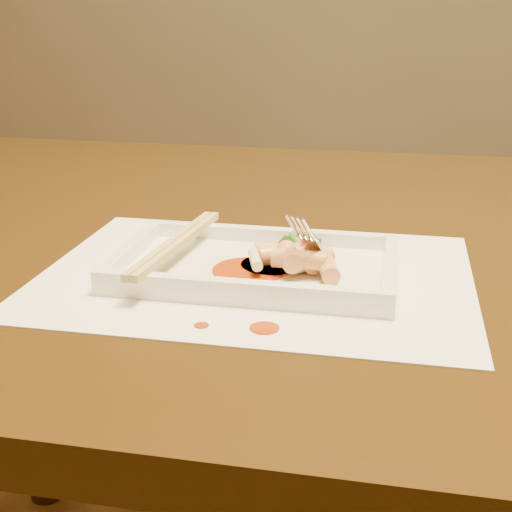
% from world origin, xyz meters
% --- Properties ---
extents(table, '(1.40, 0.90, 0.75)m').
position_xyz_m(table, '(0.00, 0.00, 0.65)').
color(table, black).
rests_on(table, ground).
extents(placemat, '(0.40, 0.30, 0.00)m').
position_xyz_m(placemat, '(-0.06, -0.16, 0.75)').
color(placemat, white).
rests_on(placemat, table).
extents(sauce_splatter_a, '(0.02, 0.02, 0.00)m').
position_xyz_m(sauce_splatter_a, '(-0.03, -0.28, 0.75)').
color(sauce_splatter_a, '#9E2E04').
rests_on(sauce_splatter_a, placemat).
extents(sauce_splatter_b, '(0.01, 0.01, 0.00)m').
position_xyz_m(sauce_splatter_b, '(-0.08, -0.28, 0.75)').
color(sauce_splatter_b, '#9E2E04').
rests_on(sauce_splatter_b, placemat).
extents(plate_base, '(0.26, 0.16, 0.01)m').
position_xyz_m(plate_base, '(-0.06, -0.16, 0.76)').
color(plate_base, white).
rests_on(plate_base, placemat).
extents(plate_rim_far, '(0.26, 0.01, 0.01)m').
position_xyz_m(plate_rim_far, '(-0.06, -0.09, 0.77)').
color(plate_rim_far, white).
rests_on(plate_rim_far, plate_base).
extents(plate_rim_near, '(0.26, 0.01, 0.01)m').
position_xyz_m(plate_rim_near, '(-0.06, -0.24, 0.77)').
color(plate_rim_near, white).
rests_on(plate_rim_near, plate_base).
extents(plate_rim_left, '(0.01, 0.14, 0.01)m').
position_xyz_m(plate_rim_left, '(-0.18, -0.16, 0.77)').
color(plate_rim_left, white).
rests_on(plate_rim_left, plate_base).
extents(plate_rim_right, '(0.01, 0.14, 0.01)m').
position_xyz_m(plate_rim_right, '(0.07, -0.16, 0.77)').
color(plate_rim_right, white).
rests_on(plate_rim_right, plate_base).
extents(veg_piece, '(0.04, 0.03, 0.01)m').
position_xyz_m(veg_piece, '(-0.02, -0.12, 0.77)').
color(veg_piece, black).
rests_on(veg_piece, plate_base).
extents(scallion_white, '(0.02, 0.04, 0.01)m').
position_xyz_m(scallion_white, '(-0.06, -0.18, 0.77)').
color(scallion_white, '#EAEACC').
rests_on(scallion_white, plate_base).
extents(scallion_green, '(0.04, 0.08, 0.01)m').
position_xyz_m(scallion_green, '(-0.02, -0.14, 0.77)').
color(scallion_green, '#289017').
rests_on(scallion_green, plate_base).
extents(chopstick_a, '(0.03, 0.19, 0.01)m').
position_xyz_m(chopstick_a, '(-0.14, -0.16, 0.78)').
color(chopstick_a, tan).
rests_on(chopstick_a, plate_rim_near).
extents(chopstick_b, '(0.03, 0.19, 0.01)m').
position_xyz_m(chopstick_b, '(-0.13, -0.16, 0.78)').
color(chopstick_b, tan).
rests_on(chopstick_b, plate_rim_near).
extents(fork, '(0.09, 0.10, 0.14)m').
position_xyz_m(fork, '(0.01, -0.14, 0.83)').
color(fork, silver).
rests_on(fork, plate_base).
extents(sauce_blob_0, '(0.07, 0.07, 0.00)m').
position_xyz_m(sauce_blob_0, '(-0.06, -0.18, 0.76)').
color(sauce_blob_0, '#9E2E04').
rests_on(sauce_blob_0, plate_base).
extents(sauce_blob_1, '(0.06, 0.06, 0.00)m').
position_xyz_m(sauce_blob_1, '(-0.04, -0.16, 0.76)').
color(sauce_blob_1, '#9E2E04').
rests_on(sauce_blob_1, plate_base).
extents(rice_cake_0, '(0.04, 0.04, 0.02)m').
position_xyz_m(rice_cake_0, '(-0.00, -0.16, 0.77)').
color(rice_cake_0, '#EEB56F').
rests_on(rice_cake_0, plate_base).
extents(rice_cake_1, '(0.04, 0.03, 0.02)m').
position_xyz_m(rice_cake_1, '(-0.04, -0.15, 0.77)').
color(rice_cake_1, '#EEB56F').
rests_on(rice_cake_1, plate_base).
extents(rice_cake_2, '(0.03, 0.04, 0.02)m').
position_xyz_m(rice_cake_2, '(-0.03, -0.17, 0.78)').
color(rice_cake_2, '#EEB56F').
rests_on(rice_cake_2, plate_base).
extents(rice_cake_3, '(0.04, 0.04, 0.02)m').
position_xyz_m(rice_cake_3, '(-0.01, -0.16, 0.77)').
color(rice_cake_3, '#EEB56F').
rests_on(rice_cake_3, plate_base).
extents(rice_cake_4, '(0.03, 0.04, 0.02)m').
position_xyz_m(rice_cake_4, '(0.01, -0.18, 0.77)').
color(rice_cake_4, '#EEB56F').
rests_on(rice_cake_4, plate_base).
extents(rice_cake_5, '(0.05, 0.02, 0.02)m').
position_xyz_m(rice_cake_5, '(-0.02, -0.18, 0.78)').
color(rice_cake_5, '#EEB56F').
rests_on(rice_cake_5, plate_base).
extents(rice_cake_6, '(0.04, 0.02, 0.02)m').
position_xyz_m(rice_cake_6, '(-0.04, -0.15, 0.77)').
color(rice_cake_6, '#EEB56F').
rests_on(rice_cake_6, plate_base).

